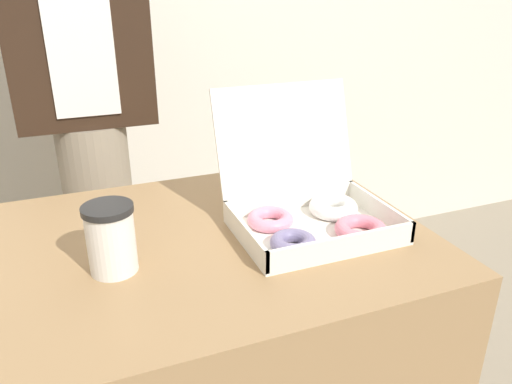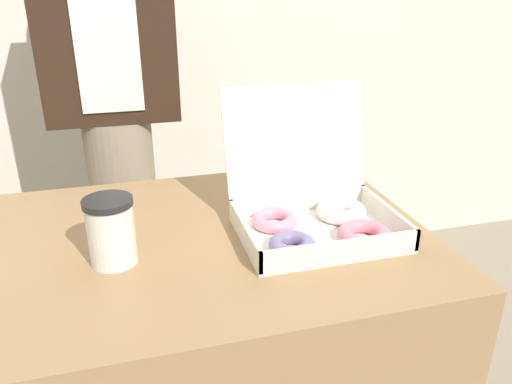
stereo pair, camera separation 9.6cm
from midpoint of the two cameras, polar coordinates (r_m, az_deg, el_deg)
table at (r=1.29m, az=-9.50°, el=-20.89°), size 1.02×0.70×0.78m
donut_box at (r=1.08m, az=3.78°, el=-1.81°), size 0.33×0.33×0.28m
coffee_cup at (r=0.96m, az=-19.05°, el=-5.11°), size 0.09×0.09×0.13m
person_customer at (r=1.62m, az=-20.34°, el=8.61°), size 0.39×0.22×1.65m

